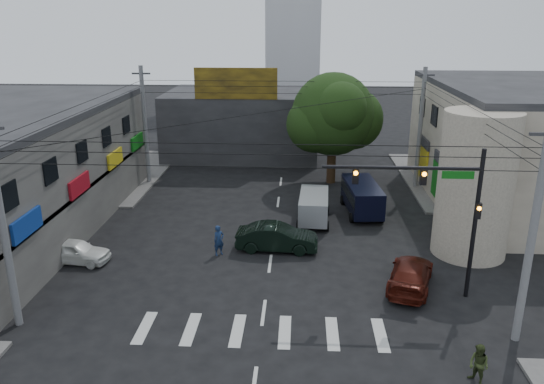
# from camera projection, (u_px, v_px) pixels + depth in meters

# --- Properties ---
(ground) EXTENTS (160.00, 160.00, 0.00)m
(ground) POSITION_uv_depth(u_px,v_px,m) (268.00, 281.00, 26.64)
(ground) COLOR black
(ground) RESTS_ON ground
(sidewalk_far_left) EXTENTS (16.00, 16.00, 0.15)m
(sidewalk_far_left) POSITION_uv_depth(u_px,v_px,m) (68.00, 174.00, 44.62)
(sidewalk_far_left) COLOR #514F4C
(sidewalk_far_left) RESTS_ON ground
(sidewalk_far_right) EXTENTS (16.00, 16.00, 0.15)m
(sidewalk_far_right) POSITION_uv_depth(u_px,v_px,m) (504.00, 181.00, 42.74)
(sidewalk_far_right) COLOR #514F4C
(sidewalk_far_right) RESTS_ON ground
(building_right) EXTENTS (14.00, 18.00, 8.00)m
(building_right) POSITION_uv_depth(u_px,v_px,m) (538.00, 148.00, 36.77)
(building_right) COLOR gray
(building_right) RESTS_ON ground
(corner_column) EXTENTS (4.00, 4.00, 8.00)m
(corner_column) POSITION_uv_depth(u_px,v_px,m) (475.00, 185.00, 28.60)
(corner_column) COLOR gray
(corner_column) RESTS_ON ground
(building_far) EXTENTS (14.00, 10.00, 6.00)m
(building_far) POSITION_uv_depth(u_px,v_px,m) (243.00, 123.00, 50.55)
(building_far) COLOR #232326
(building_far) RESTS_ON ground
(billboard) EXTENTS (7.00, 0.30, 2.60)m
(billboard) POSITION_uv_depth(u_px,v_px,m) (236.00, 84.00, 44.56)
(billboard) COLOR olive
(billboard) RESTS_ON building_far
(street_tree) EXTENTS (6.40, 6.40, 8.70)m
(street_tree) POSITION_uv_depth(u_px,v_px,m) (333.00, 115.00, 40.83)
(street_tree) COLOR black
(street_tree) RESTS_ON ground
(traffic_gantry) EXTENTS (7.10, 0.35, 7.20)m
(traffic_gantry) POSITION_uv_depth(u_px,v_px,m) (440.00, 200.00, 23.76)
(traffic_gantry) COLOR black
(traffic_gantry) RESTS_ON ground
(utility_pole_near_left) EXTENTS (0.32, 0.32, 9.20)m
(utility_pole_near_left) POSITION_uv_depth(u_px,v_px,m) (3.00, 225.00, 21.48)
(utility_pole_near_left) COLOR #59595B
(utility_pole_near_left) RESTS_ON ground
(utility_pole_near_right) EXTENTS (0.32, 0.32, 9.20)m
(utility_pole_near_right) POSITION_uv_depth(u_px,v_px,m) (532.00, 236.00, 20.38)
(utility_pole_near_right) COLOR #59595B
(utility_pole_near_right) RESTS_ON ground
(utility_pole_far_left) EXTENTS (0.32, 0.32, 9.20)m
(utility_pole_far_left) POSITION_uv_depth(u_px,v_px,m) (145.00, 126.00, 40.91)
(utility_pole_far_left) COLOR #59595B
(utility_pole_far_left) RESTS_ON ground
(utility_pole_far_right) EXTENTS (0.32, 0.32, 9.20)m
(utility_pole_far_right) POSITION_uv_depth(u_px,v_px,m) (420.00, 129.00, 39.82)
(utility_pole_far_right) COLOR #59595B
(utility_pole_far_right) RESTS_ON ground
(dark_sedan) EXTENTS (2.04, 4.76, 1.52)m
(dark_sedan) POSITION_uv_depth(u_px,v_px,m) (277.00, 237.00, 29.98)
(dark_sedan) COLOR black
(dark_sedan) RESTS_ON ground
(white_compact) EXTENTS (2.42, 4.10, 1.27)m
(white_compact) POSITION_uv_depth(u_px,v_px,m) (75.00, 251.00, 28.52)
(white_compact) COLOR white
(white_compact) RESTS_ON ground
(maroon_sedan) EXTENTS (4.55, 5.78, 1.36)m
(maroon_sedan) POSITION_uv_depth(u_px,v_px,m) (411.00, 274.00, 25.86)
(maroon_sedan) COLOR #3C0F08
(maroon_sedan) RESTS_ON ground
(silver_minivan) EXTENTS (4.46, 2.21, 1.84)m
(silver_minivan) POSITION_uv_depth(u_px,v_px,m) (314.00, 208.00, 34.10)
(silver_minivan) COLOR #9B9DA3
(silver_minivan) RESTS_ON ground
(navy_van) EXTENTS (5.54, 2.94, 2.07)m
(navy_van) POSITION_uv_depth(u_px,v_px,m) (362.00, 198.00, 35.60)
(navy_van) COLOR black
(navy_van) RESTS_ON ground
(traffic_officer) EXTENTS (1.02, 1.01, 1.72)m
(traffic_officer) POSITION_uv_depth(u_px,v_px,m) (219.00, 240.00, 29.34)
(traffic_officer) COLOR #15264A
(traffic_officer) RESTS_ON ground
(pedestrian_olive) EXTENTS (1.31, 1.30, 1.58)m
(pedestrian_olive) POSITION_uv_depth(u_px,v_px,m) (479.00, 365.00, 18.95)
(pedestrian_olive) COLOR #2D381A
(pedestrian_olive) RESTS_ON ground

